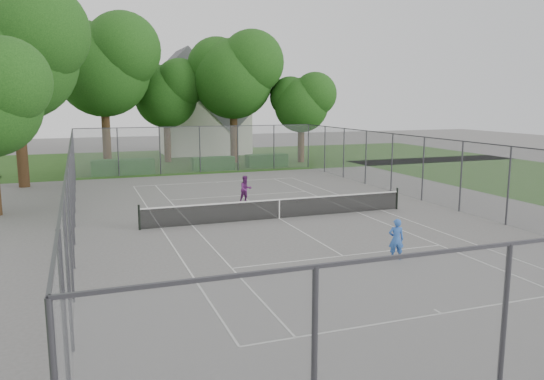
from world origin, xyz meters
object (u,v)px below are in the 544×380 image
object	(u,v)px
girl_player	(396,239)
tennis_net	(279,208)
house	(204,112)
woman_player	(246,189)

from	to	relation	value
girl_player	tennis_net	bearing A→B (deg)	-56.66
house	woman_player	bearing A→B (deg)	-98.22
house	woman_player	size ratio (longest dim) A/B	7.16
tennis_net	house	world-z (taller)	house
woman_player	house	bearing A→B (deg)	70.07
tennis_net	house	bearing A→B (deg)	83.46
girl_player	woman_player	size ratio (longest dim) A/B	0.99
house	girl_player	bearing A→B (deg)	-93.06
tennis_net	house	distance (m)	31.72
woman_player	girl_player	bearing A→B (deg)	-92.79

